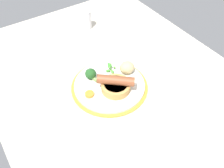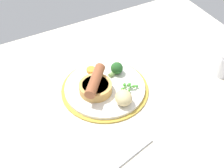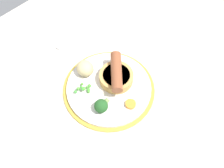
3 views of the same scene
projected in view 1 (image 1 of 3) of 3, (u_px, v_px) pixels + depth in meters
The scene contains 9 objects.
dining_table at pixel (120, 87), 84.97cm from camera, with size 110.00×80.00×3.00cm, color beige.
dinner_plate at pixel (109, 86), 82.41cm from camera, with size 25.33×25.33×1.40cm.
sausage_pudding at pixel (116, 85), 78.56cm from camera, with size 9.82×10.74×5.63cm.
pea_pile at pixel (110, 68), 85.89cm from camera, with size 5.01×3.73×1.84cm.
broccoli_floret_far at pixel (91, 74), 82.52cm from camera, with size 4.91×3.68×3.68cm.
potato_chunk_1 at pixel (127, 68), 84.30cm from camera, with size 5.08×4.63×4.05cm, color #CCB77F.
carrot_slice_4 at pixel (90, 95), 77.91cm from camera, with size 2.84×2.84×0.93cm, color orange.
fork at pixel (175, 72), 87.47cm from camera, with size 18.00×1.60×0.60cm, color silver.
salt_shaker at pixel (87, 20), 103.85cm from camera, with size 3.82×3.82×7.96cm.
Camera 1 is at (46.94, -34.12, 63.63)cm, focal length 40.00 mm.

